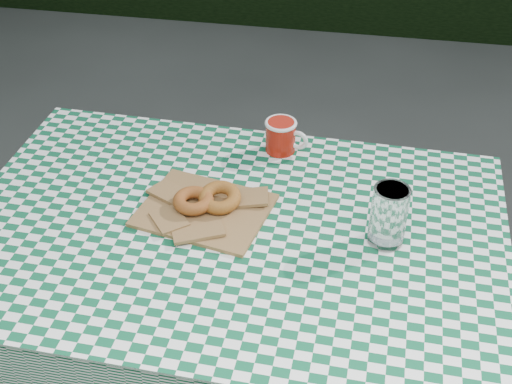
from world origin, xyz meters
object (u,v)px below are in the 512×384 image
paper_bag (204,209)px  table (233,343)px  drinking_glass (389,216)px  coffee_mug (281,136)px

paper_bag → table: bearing=-32.4°
paper_bag → drinking_glass: drinking_glass is taller
table → coffee_mug: 0.53m
paper_bag → coffee_mug: coffee_mug is taller
coffee_mug → table: bearing=-88.4°
coffee_mug → drinking_glass: bearing=-35.3°
drinking_glass → coffee_mug: bearing=131.9°
table → drinking_glass: size_ratio=8.53×
table → coffee_mug: coffee_mug is taller
table → paper_bag: size_ratio=4.24×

